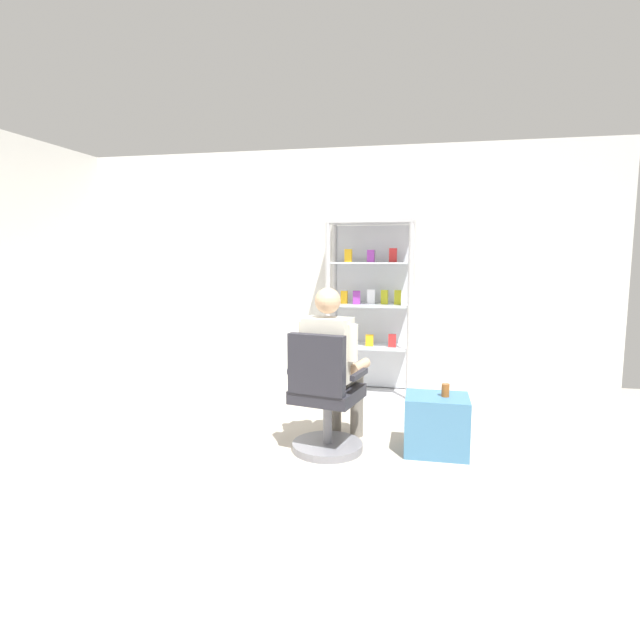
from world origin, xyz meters
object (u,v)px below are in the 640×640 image
at_px(seated_shopkeeper, 333,359).
at_px(display_cabinet_main, 371,308).
at_px(storage_crate, 436,424).
at_px(office_chair, 325,404).
at_px(tea_glass, 445,390).

bearing_deg(seated_shopkeeper, display_cabinet_main, 85.18).
bearing_deg(storage_crate, seated_shopkeeper, -178.95).
relative_size(office_chair, seated_shopkeeper, 0.74).
bearing_deg(tea_glass, seated_shopkeeper, -179.02).
distance_m(display_cabinet_main, storage_crate, 1.86).
xyz_separation_m(seated_shopkeeper, storage_crate, (0.82, 0.01, -0.48)).
distance_m(storage_crate, tea_glass, 0.28).
height_order(display_cabinet_main, storage_crate, display_cabinet_main).
xyz_separation_m(seated_shopkeeper, tea_glass, (0.88, 0.01, -0.21)).
xyz_separation_m(display_cabinet_main, storage_crate, (0.69, -1.56, -0.74)).
height_order(office_chair, storage_crate, office_chair).
bearing_deg(display_cabinet_main, office_chair, -95.53).
height_order(display_cabinet_main, office_chair, display_cabinet_main).
height_order(display_cabinet_main, tea_glass, display_cabinet_main).
xyz_separation_m(office_chair, seated_shopkeeper, (0.04, 0.16, 0.32)).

